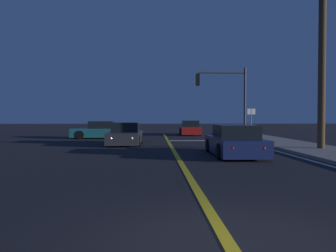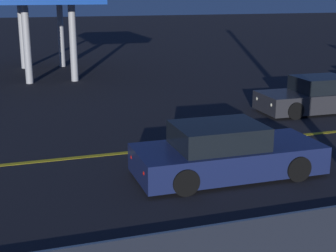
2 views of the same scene
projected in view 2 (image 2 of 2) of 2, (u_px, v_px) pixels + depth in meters
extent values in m
cube|color=gold|center=(198.00, 145.00, 14.91)|extent=(0.20, 36.03, 0.01)
cube|color=silver|center=(287.00, 215.00, 10.29)|extent=(0.16, 36.03, 0.01)
cube|color=navy|center=(228.00, 158.00, 12.43)|extent=(1.92, 4.68, 0.68)
cube|color=black|center=(218.00, 136.00, 12.19)|extent=(1.64, 2.16, 0.60)
cylinder|color=black|center=(262.00, 147.00, 13.71)|extent=(0.22, 0.64, 0.64)
cylinder|color=black|center=(298.00, 168.00, 12.08)|extent=(0.22, 0.64, 0.64)
cylinder|color=black|center=(162.00, 158.00, 12.85)|extent=(0.22, 0.64, 0.64)
cylinder|color=black|center=(185.00, 182.00, 11.22)|extent=(0.22, 0.64, 0.64)
sphere|color=#FFF4CC|center=(295.00, 141.00, 13.62)|extent=(0.18, 0.18, 0.18)
sphere|color=#FFF4CC|center=(320.00, 153.00, 12.54)|extent=(0.18, 0.18, 0.18)
sphere|color=red|center=(133.00, 157.00, 12.27)|extent=(0.14, 0.14, 0.14)
sphere|color=red|center=(146.00, 173.00, 11.19)|extent=(0.14, 0.14, 0.14)
cube|color=#2D2D33|center=(314.00, 100.00, 19.03)|extent=(1.93, 4.30, 0.68)
cube|color=black|center=(321.00, 84.00, 18.95)|extent=(1.62, 1.99, 0.60)
cylinder|color=black|center=(295.00, 111.00, 17.90)|extent=(0.23, 0.64, 0.64)
cylinder|color=black|center=(272.00, 101.00, 19.48)|extent=(0.23, 0.64, 0.64)
cylinder|color=black|center=(330.00, 97.00, 20.22)|extent=(0.23, 0.64, 0.64)
sphere|color=#FFF4CC|center=(273.00, 105.00, 17.90)|extent=(0.18, 0.18, 0.18)
sphere|color=#FFF4CC|center=(258.00, 99.00, 18.95)|extent=(0.18, 0.18, 0.18)
cube|color=blue|center=(43.00, 0.00, 26.73)|extent=(9.73, 5.01, 0.24)
cylinder|color=silver|center=(22.00, 33.00, 29.35)|extent=(0.36, 0.36, 4.12)
cylinder|color=silver|center=(27.00, 42.00, 24.45)|extent=(0.36, 0.36, 4.12)
cylinder|color=silver|center=(61.00, 33.00, 30.03)|extent=(0.36, 0.36, 4.12)
cylinder|color=silver|center=(73.00, 41.00, 25.12)|extent=(0.36, 0.36, 4.12)
cube|color=white|center=(41.00, 2.00, 28.55)|extent=(0.70, 0.70, 0.06)
cube|color=white|center=(47.00, 4.00, 24.98)|extent=(0.70, 0.70, 0.06)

